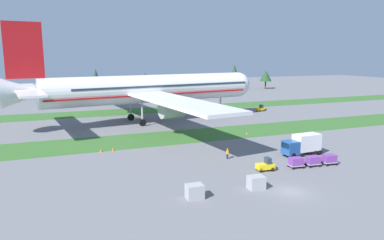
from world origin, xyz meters
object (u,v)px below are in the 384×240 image
pushback_tractor (261,109)px  taxiway_marker_0 (113,149)px  uld_container_1 (256,182)px  airliner (145,89)px  baggage_tug (266,165)px  ground_crew_marshaller (227,153)px  taxiway_marker_1 (101,151)px  uld_container_0 (195,191)px  cargo_dolly_third (329,159)px  cargo_dolly_second (313,160)px  taxiway_marker_2 (247,133)px  cargo_dolly_lead (296,162)px  catering_truck (302,144)px

pushback_tractor → taxiway_marker_0: size_ratio=4.41×
uld_container_1 → airliner: bearing=92.6°
airliner → uld_container_1: airliner is taller
baggage_tug → ground_crew_marshaller: size_ratio=1.56×
ground_crew_marshaller → taxiway_marker_1: ground_crew_marshaller is taller
uld_container_0 → uld_container_1: 8.34m
taxiway_marker_0 → taxiway_marker_1: (-2.07, -0.06, -0.04)m
cargo_dolly_third → cargo_dolly_second: bearing=90.0°
taxiway_marker_0 → taxiway_marker_2: 29.00m
taxiway_marker_1 → taxiway_marker_2: bearing=6.2°
airliner → pushback_tractor: 37.55m
cargo_dolly_second → pushback_tractor: (21.32, 48.99, -0.10)m
airliner → pushback_tractor: airliner is taller
cargo_dolly_lead → taxiway_marker_1: (-26.17, 19.45, -0.65)m
cargo_dolly_lead → pushback_tractor: bearing=-21.2°
cargo_dolly_third → pushback_tractor: bearing=-15.3°
airliner → cargo_dolly_second: (15.13, -44.04, -7.47)m
taxiway_marker_0 → pushback_tractor: bearing=31.2°
taxiway_marker_1 → cargo_dolly_lead: bearing=-36.6°
cargo_dolly_lead → ground_crew_marshaller: ground_crew_marshaller is taller
taxiway_marker_2 → taxiway_marker_1: bearing=-173.8°
catering_truck → airliner: bearing=21.5°
baggage_tug → ground_crew_marshaller: baggage_tug is taller
cargo_dolly_second → taxiway_marker_2: 23.16m
pushback_tractor → cargo_dolly_third: bearing=151.8°
cargo_dolly_third → taxiway_marker_1: 37.68m
catering_truck → pushback_tractor: size_ratio=2.57×
cargo_dolly_second → airliner: bearing=24.2°
uld_container_0 → taxiway_marker_0: 25.37m
taxiway_marker_2 → baggage_tug: bearing=-113.5°
cargo_dolly_lead → taxiway_marker_0: bearing=56.2°
cargo_dolly_second → catering_truck: (2.24, 5.44, 1.03)m
cargo_dolly_third → taxiway_marker_0: size_ratio=3.73×
cargo_dolly_lead → pushback_tractor: pushback_tractor is taller
cargo_dolly_third → pushback_tractor: pushback_tractor is taller
cargo_dolly_lead → cargo_dolly_second: bearing=-90.0°
baggage_tug → taxiway_marker_0: baggage_tug is taller
airliner → taxiway_marker_0: size_ratio=125.11×
taxiway_marker_2 → catering_truck: bearing=-88.6°
baggage_tug → taxiway_marker_1: 28.44m
uld_container_0 → taxiway_marker_2: size_ratio=4.25×
uld_container_1 → taxiway_marker_1: bearing=123.2°
cargo_dolly_lead → uld_container_1: bearing=122.7°
pushback_tractor → cargo_dolly_lead: bearing=145.8°
uld_container_1 → taxiway_marker_1: 29.47m
taxiway_marker_0 → cargo_dolly_third: bearing=-33.8°
taxiway_marker_2 → taxiway_marker_0: bearing=-173.5°
ground_crew_marshaller → uld_container_1: ground_crew_marshaller is taller
cargo_dolly_lead → pushback_tractor: (24.21, 48.73, -0.10)m
airliner → ground_crew_marshaller: size_ratio=44.85×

